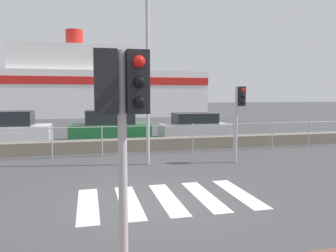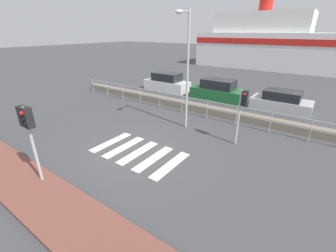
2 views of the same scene
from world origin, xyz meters
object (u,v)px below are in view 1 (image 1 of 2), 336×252
object	(u,v)px
streetlamp	(149,53)
ferry_boat	(96,87)
parked_car_green	(110,127)
parked_car_silver	(195,127)
traffic_light_near	(122,107)
parked_car_white	(6,130)
traffic_light_far	(239,107)

from	to	relation	value
streetlamp	ferry_boat	distance (m)	26.59
streetlamp	ferry_boat	size ratio (longest dim) A/B	0.27
parked_car_green	parked_car_silver	bearing A→B (deg)	0.00
traffic_light_near	parked_car_white	world-z (taller)	traffic_light_near
traffic_light_near	ferry_boat	distance (m)	33.78
streetlamp	parked_car_white	world-z (taller)	streetlamp
ferry_boat	traffic_light_near	bearing A→B (deg)	-90.90
parked_car_silver	parked_car_green	bearing A→B (deg)	180.00
ferry_boat	parked_car_green	world-z (taller)	ferry_boat
traffic_light_far	parked_car_white	size ratio (longest dim) A/B	0.65
traffic_light_near	ferry_boat	size ratio (longest dim) A/B	0.13
streetlamp	parked_car_green	size ratio (longest dim) A/B	1.46
traffic_light_near	streetlamp	bearing A→B (deg)	77.31
traffic_light_near	parked_car_white	xyz separation A→B (m)	(-4.29, 13.82, -1.61)
parked_car_silver	streetlamp	bearing A→B (deg)	-119.91
parked_car_silver	traffic_light_near	bearing A→B (deg)	-111.44
parked_car_white	parked_car_silver	distance (m)	9.72
traffic_light_near	ferry_boat	xyz separation A→B (m)	(0.53, 33.76, 0.89)
streetlamp	parked_car_silver	bearing A→B (deg)	60.09
streetlamp	ferry_boat	xyz separation A→B (m)	(-1.09, 26.56, -0.60)
ferry_boat	parked_car_white	xyz separation A→B (m)	(-4.82, -19.95, -2.50)
traffic_light_near	ferry_boat	world-z (taller)	ferry_boat
streetlamp	parked_car_silver	xyz separation A→B (m)	(3.81, 6.61, -3.19)
streetlamp	parked_car_silver	distance (m)	8.27
streetlamp	parked_car_silver	size ratio (longest dim) A/B	1.59
traffic_light_far	streetlamp	distance (m)	3.66
traffic_light_near	streetlamp	distance (m)	7.53
traffic_light_near	parked_car_silver	world-z (taller)	traffic_light_near
parked_car_white	parked_car_green	world-z (taller)	parked_car_white
streetlamp	parked_car_white	size ratio (longest dim) A/B	1.47
parked_car_silver	ferry_boat	bearing A→B (deg)	103.79
traffic_light_far	parked_car_silver	distance (m)	7.00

